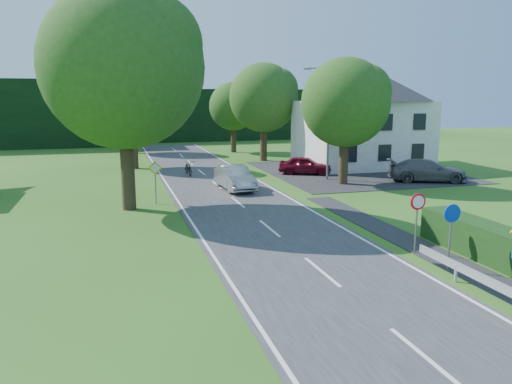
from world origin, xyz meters
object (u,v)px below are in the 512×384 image
object	(u,v)px
streetlight	(327,118)
parked_car_silver_a	(326,157)
parked_car_grey	(427,170)
parasol	(350,162)
motorcycle	(189,168)
parked_car_red	(305,165)
parked_car_silver_b	(409,158)
moving_car	(235,178)

from	to	relation	value
streetlight	parked_car_silver_a	xyz separation A→B (m)	(3.18, 7.00, -3.70)
parked_car_silver_a	parked_car_grey	xyz separation A→B (m)	(3.42, -9.78, 0.06)
streetlight	parasol	xyz separation A→B (m)	(2.99, 2.13, -3.53)
parked_car_silver_a	parked_car_grey	distance (m)	10.36
motorcycle	parked_car_silver_a	world-z (taller)	parked_car_silver_a
streetlight	parasol	world-z (taller)	streetlight
streetlight	parasol	bearing A→B (deg)	35.56
streetlight	parked_car_grey	bearing A→B (deg)	-22.84
parked_car_silver_a	parasol	size ratio (longest dim) A/B	2.19
parked_car_grey	parasol	size ratio (longest dim) A/B	2.71
streetlight	parked_car_red	world-z (taller)	streetlight
parked_car_silver_a	parked_car_grey	bearing A→B (deg)	-170.38
parked_car_grey	parasol	xyz separation A→B (m)	(-3.61, 4.91, 0.11)
parked_car_silver_b	moving_car	bearing A→B (deg)	98.44
moving_car	parked_car_red	bearing A→B (deg)	32.38
moving_car	motorcycle	bearing A→B (deg)	102.55
streetlight	moving_car	size ratio (longest dim) A/B	1.71
parked_car_silver_a	parked_car_grey	world-z (taller)	parked_car_grey
streetlight	moving_car	world-z (taller)	streetlight
moving_car	parked_car_silver_a	size ratio (longest dim) A/B	1.07
motorcycle	parasol	size ratio (longest dim) A/B	1.07
parked_car_red	parked_car_silver_a	distance (m)	5.53
moving_car	parked_car_red	world-z (taller)	moving_car
moving_car	parked_car_grey	xyz separation A→B (m)	(13.88, -0.69, 0.01)
parked_car_red	parasol	xyz separation A→B (m)	(3.45, -0.71, 0.20)
streetlight	parked_car_silver_b	xyz separation A→B (m)	(9.45, 4.00, -3.68)
streetlight	moving_car	bearing A→B (deg)	-164.02
parasol	parked_car_red	bearing A→B (deg)	168.45
motorcycle	parked_car_silver_b	bearing A→B (deg)	-5.24
parked_car_grey	moving_car	bearing A→B (deg)	109.12
parked_car_silver_a	parasol	xyz separation A→B (m)	(-0.20, -4.87, 0.18)
parked_car_silver_a	parked_car_grey	size ratio (longest dim) A/B	0.81
streetlight	parked_car_red	size ratio (longest dim) A/B	1.97
moving_car	parasol	size ratio (longest dim) A/B	2.34
motorcycle	parasol	xyz separation A→B (m)	(12.25, -2.68, 0.33)
streetlight	parasol	distance (m)	5.09
parked_car_silver_a	parked_car_silver_b	bearing A→B (deg)	-125.22
moving_car	parked_car_silver_b	size ratio (longest dim) A/B	0.87
motorcycle	parked_car_grey	world-z (taller)	parked_car_grey
streetlight	parked_car_red	xyz separation A→B (m)	(-0.47, 2.84, -3.73)
streetlight	parked_car_grey	xyz separation A→B (m)	(6.60, -2.78, -3.64)
moving_car	parasol	xyz separation A→B (m)	(10.27, 4.22, 0.13)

